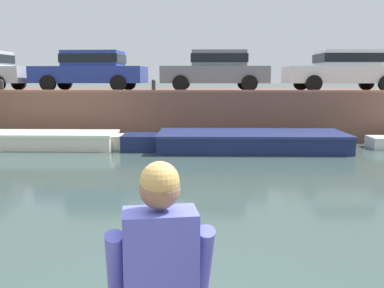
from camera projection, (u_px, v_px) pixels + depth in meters
name	position (u px, v px, depth m)	size (l,w,h in m)	color
ground_plane	(198.00, 183.00, 8.94)	(400.00, 400.00, 0.00)	#384C47
far_quay_wall	(203.00, 111.00, 17.85)	(60.00, 6.00, 1.70)	brown
far_wall_coping	(202.00, 91.00, 14.87)	(60.00, 0.24, 0.08)	#925F4C
boat_moored_west_cream	(52.00, 140.00, 13.48)	(5.30, 1.60, 0.50)	silver
boat_moored_central_navy	(242.00, 141.00, 13.10)	(6.80, 2.28, 0.55)	navy
car_left_inner_blue	(91.00, 69.00, 16.81)	(4.43, 2.05, 1.54)	#233893
car_centre_grey	(216.00, 69.00, 16.65)	(4.14, 2.02, 1.54)	slate
car_right_inner_white	(344.00, 69.00, 16.48)	(4.40, 2.14, 1.54)	white
mooring_bollard_west	(2.00, 85.00, 15.21)	(0.15, 0.15, 0.45)	#2D2B28
mooring_bollard_mid	(154.00, 85.00, 15.02)	(0.15, 0.15, 0.45)	#2D2B28
person_seated_right	(160.00, 275.00, 2.16)	(0.57, 0.58, 0.96)	#282833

